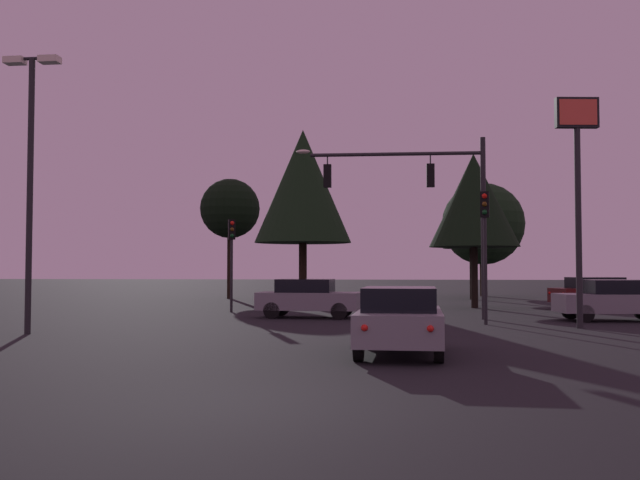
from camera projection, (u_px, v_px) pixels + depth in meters
name	position (u px, v px, depth m)	size (l,w,h in m)	color
ground_plane	(355.00, 307.00, 34.12)	(168.00, 168.00, 0.00)	black
traffic_signal_mast_arm	(427.00, 194.00, 26.40)	(7.32, 0.43, 6.97)	#232326
traffic_light_corner_left	(485.00, 231.00, 23.76)	(0.34, 0.37, 4.61)	#232326
traffic_light_corner_right	(232.00, 246.00, 30.54)	(0.37, 0.39, 4.12)	#232326
car_nearside_lane	(400.00, 319.00, 15.45)	(2.01, 4.05, 1.52)	gray
car_crossing_left	(308.00, 297.00, 27.00)	(4.15, 2.08, 1.52)	gray
car_crossing_right	(615.00, 299.00, 25.31)	(4.28, 2.07, 1.52)	gray
car_far_lane	(597.00, 292.00, 32.64)	(4.57, 2.85, 1.52)	#4C0F0F
parking_lot_lamp_post	(30.00, 158.00, 20.46)	(1.70, 0.36, 8.29)	#232326
store_sign_illuminated	(577.00, 160.00, 22.39)	(1.42, 0.43, 7.54)	#232326
tree_behind_sign	(472.00, 216.00, 42.80)	(3.63, 3.63, 7.25)	black
tree_left_far	(474.00, 200.00, 33.77)	(4.40, 4.40, 7.61)	black
tree_center_horizon	(303.00, 186.00, 35.60)	(5.01, 5.01, 9.16)	black
tree_right_cluster	(230.00, 209.00, 44.07)	(3.83, 3.83, 7.70)	black
tree_lot_edge	(483.00, 224.00, 47.78)	(5.69, 5.69, 7.88)	black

